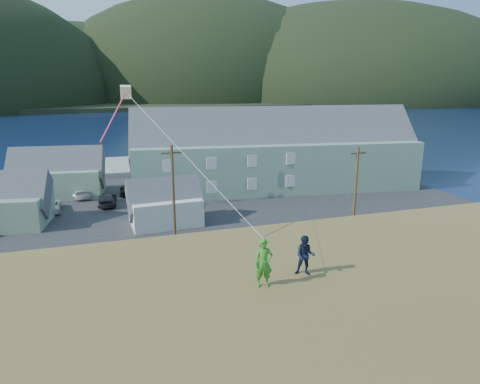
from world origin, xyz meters
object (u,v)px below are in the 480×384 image
(shed_white, at_px, (165,204))
(kite_flyer_green, at_px, (264,263))
(wharf, at_px, (105,168))
(shed_palegreen_far, at_px, (57,174))
(lodge, at_px, (275,151))
(kite_flyer_navy, at_px, (305,256))
(shed_palegreen_near, at_px, (0,202))

(shed_white, xyz_separation_m, kite_flyer_green, (-0.30, -28.62, 5.84))
(wharf, relative_size, kite_flyer_green, 14.78)
(shed_palegreen_far, bearing_deg, kite_flyer_green, -68.73)
(lodge, distance_m, kite_flyer_navy, 42.02)
(wharf, xyz_separation_m, kite_flyer_navy, (7.15, -58.22, 7.51))
(shed_palegreen_far, xyz_separation_m, kite_flyer_navy, (12.76, -43.45, 5.08))
(kite_flyer_green, bearing_deg, shed_white, 100.38)
(lodge, bearing_deg, shed_white, -138.42)
(kite_flyer_green, bearing_deg, wharf, 106.19)
(wharf, relative_size, shed_palegreen_near, 2.60)
(shed_palegreen_far, bearing_deg, lodge, -1.47)
(lodge, distance_m, shed_white, 19.84)
(lodge, bearing_deg, shed_palegreen_near, -160.75)
(shed_palegreen_near, height_order, shed_white, shed_palegreen_near)
(wharf, distance_m, kite_flyer_green, 59.36)
(wharf, relative_size, lodge, 0.68)
(lodge, relative_size, shed_palegreen_near, 3.83)
(shed_white, relative_size, kite_flyer_navy, 4.94)
(kite_flyer_navy, bearing_deg, shed_palegreen_near, 146.11)
(shed_palegreen_far, height_order, kite_flyer_navy, kite_flyer_navy)
(shed_palegreen_near, xyz_separation_m, kite_flyer_green, (15.35, -32.96, 5.55))
(lodge, height_order, kite_flyer_green, lodge)
(lodge, distance_m, kite_flyer_green, 43.06)
(wharf, height_order, lodge, lodge)
(wharf, bearing_deg, shed_white, -79.35)
(lodge, distance_m, shed_palegreen_far, 27.92)
(wharf, relative_size, shed_palegreen_far, 2.18)
(kite_flyer_green, bearing_deg, lodge, 78.31)
(shed_white, height_order, shed_palegreen_far, shed_palegreen_far)
(shed_white, distance_m, kite_flyer_green, 29.21)
(shed_palegreen_near, bearing_deg, shed_white, -6.54)
(shed_white, height_order, kite_flyer_green, kite_flyer_green)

